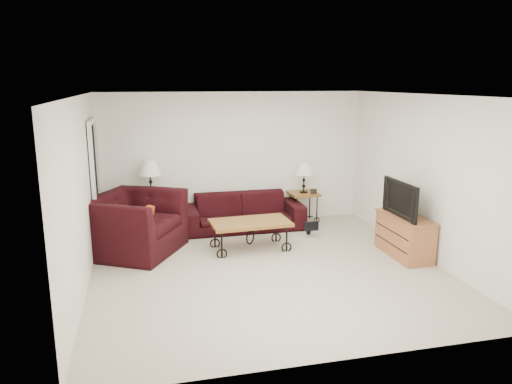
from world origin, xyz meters
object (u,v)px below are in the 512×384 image
backpack (309,222)px  side_table_right (303,207)px  sofa (243,212)px  tv_stand (404,236)px  coffee_table (250,235)px  lamp_right (304,178)px  lamp_left (150,179)px  television (406,199)px  side_table_left (152,215)px  armchair (134,224)px

backpack → side_table_right: bearing=95.7°
sofa → tv_stand: (2.17, -1.98, -0.00)m
sofa → coffee_table: sofa is taller
lamp_right → tv_stand: (0.93, -2.16, -0.56)m
coffee_table → lamp_left: bearing=139.2°
sofa → tv_stand: size_ratio=2.07×
television → sofa: bearing=-132.7°
side_table_left → sofa: bearing=-6.3°
television → lamp_right: bearing=-157.3°
armchair → side_table_left: bearing=12.9°
armchair → sofa: bearing=-37.3°
armchair → backpack: (3.01, 0.20, -0.22)m
lamp_right → tv_stand: 2.42m
tv_stand → television: size_ratio=1.12×
armchair → tv_stand: (4.11, -1.15, -0.15)m
side_table_right → armchair: armchair is taller
lamp_right → sofa: bearing=-171.8°
sofa → side_table_left: side_table_left is taller
side_table_right → coffee_table: size_ratio=0.46×
coffee_table → backpack: 1.28m
side_table_left → tv_stand: bearing=-29.6°
sofa → tv_stand: sofa is taller
television → side_table_left: bearing=-119.7°
side_table_left → backpack: side_table_left is taller
side_table_right → backpack: side_table_right is taller
coffee_table → armchair: bearing=170.6°
sofa → lamp_right: lamp_right is taller
side_table_left → tv_stand: size_ratio=0.62×
sofa → side_table_left: (-1.64, 0.18, 0.01)m
sofa → tv_stand: 2.94m
side_table_right → backpack: 0.83m
lamp_left → coffee_table: (1.52, -1.31, -0.76)m
lamp_right → lamp_left: bearing=180.0°
side_table_right → lamp_right: size_ratio=1.00×
coffee_table → tv_stand: (2.28, -0.85, 0.08)m
sofa → side_table_left: 1.65m
backpack → lamp_right: bearing=95.7°
lamp_right → coffee_table: lamp_right is taller
lamp_right → coffee_table: (-1.36, -1.31, -0.64)m
sofa → lamp_right: bearing=8.2°
side_table_left → lamp_left: (0.00, 0.00, 0.66)m
television → coffee_table: bearing=-110.6°
armchair → lamp_right: bearing=-42.9°
sofa → television: television is taller
side_table_right → armchair: 3.34m
sofa → armchair: armchair is taller
tv_stand → backpack: bearing=129.2°
armchair → tv_stand: armchair is taller
side_table_right → coffee_table: (-1.36, -1.31, -0.05)m
side_table_left → tv_stand: (3.80, -2.16, -0.01)m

